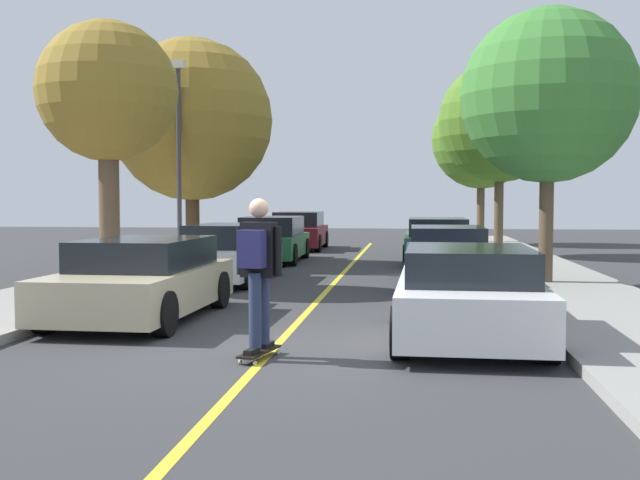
# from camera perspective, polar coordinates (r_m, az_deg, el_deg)

# --- Properties ---
(ground) EXTENTS (80.00, 80.00, 0.00)m
(ground) POSITION_cam_1_polar(r_m,az_deg,el_deg) (9.46, -3.90, -8.55)
(ground) COLOR #353538
(center_line) EXTENTS (0.12, 39.20, 0.01)m
(center_line) POSITION_cam_1_polar(r_m,az_deg,el_deg) (13.35, -0.67, -5.11)
(center_line) COLOR gold
(center_line) RESTS_ON ground
(parked_car_left_nearest) EXTENTS (2.04, 4.26, 1.28)m
(parked_car_left_nearest) POSITION_cam_1_polar(r_m,az_deg,el_deg) (12.40, -13.18, -2.89)
(parked_car_left_nearest) COLOR #BCAD89
(parked_car_left_nearest) RESTS_ON ground
(parked_car_left_near) EXTENTS (1.92, 4.46, 1.32)m
(parked_car_left_near) POSITION_cam_1_polar(r_m,az_deg,el_deg) (17.75, -6.96, -1.02)
(parked_car_left_near) COLOR white
(parked_car_left_near) RESTS_ON ground
(parked_car_left_far) EXTENTS (1.99, 4.33, 1.37)m
(parked_car_left_far) POSITION_cam_1_polar(r_m,az_deg,el_deg) (23.25, -3.64, 0.04)
(parked_car_left_far) COLOR #1E5B33
(parked_car_left_far) RESTS_ON ground
(parked_car_left_farthest) EXTENTS (2.05, 4.28, 1.42)m
(parked_car_left_farthest) POSITION_cam_1_polar(r_m,az_deg,el_deg) (28.74, -1.61, 0.68)
(parked_car_left_farthest) COLOR maroon
(parked_car_left_farthest) RESTS_ON ground
(parked_car_right_nearest) EXTENTS (2.02, 4.25, 1.26)m
(parked_car_right_nearest) POSITION_cam_1_polar(r_m,az_deg,el_deg) (10.49, 11.04, -4.01)
(parked_car_right_nearest) COLOR white
(parked_car_right_nearest) RESTS_ON ground
(parked_car_right_near) EXTENTS (1.85, 4.15, 1.31)m
(parked_car_right_near) POSITION_cam_1_polar(r_m,az_deg,el_deg) (16.76, 9.49, -1.27)
(parked_car_right_near) COLOR navy
(parked_car_right_near) RESTS_ON ground
(parked_car_right_far) EXTENTS (2.01, 4.70, 1.34)m
(parked_car_right_far) POSITION_cam_1_polar(r_m,az_deg,el_deg) (22.87, 8.80, -0.06)
(parked_car_right_far) COLOR #1E5B33
(parked_car_right_far) RESTS_ON ground
(street_tree_left_nearest) EXTENTS (2.93, 2.93, 5.49)m
(street_tree_left_nearest) POSITION_cam_1_polar(r_m,az_deg,el_deg) (16.75, -15.65, 10.52)
(street_tree_left_nearest) COLOR brown
(street_tree_left_nearest) RESTS_ON sidewalk_left
(street_tree_left_near) EXTENTS (4.67, 4.67, 6.39)m
(street_tree_left_near) POSITION_cam_1_polar(r_m,az_deg,el_deg) (22.50, -9.60, 8.86)
(street_tree_left_near) COLOR #4C3823
(street_tree_left_near) RESTS_ON sidewalk_left
(street_tree_right_nearest) EXTENTS (3.69, 3.69, 5.79)m
(street_tree_right_nearest) POSITION_cam_1_polar(r_m,az_deg,el_deg) (17.04, 16.74, 10.27)
(street_tree_right_nearest) COLOR brown
(street_tree_right_nearest) RESTS_ON sidewalk_right
(street_tree_right_near) EXTENTS (4.00, 4.00, 6.31)m
(street_tree_right_near) POSITION_cam_1_polar(r_m,az_deg,el_deg) (25.87, 13.34, 8.63)
(street_tree_right_near) COLOR brown
(street_tree_right_near) RESTS_ON sidewalk_right
(street_tree_right_far) EXTENTS (4.10, 4.10, 6.29)m
(street_tree_right_far) POSITION_cam_1_polar(r_m,az_deg,el_deg) (32.46, 12.01, 7.38)
(street_tree_right_far) COLOR brown
(street_tree_right_far) RESTS_ON sidewalk_right
(fire_hydrant) EXTENTS (0.20, 0.20, 0.70)m
(fire_hydrant) POSITION_cam_1_polar(r_m,az_deg,el_deg) (17.39, -12.43, -1.67)
(fire_hydrant) COLOR #B2140F
(fire_hydrant) RESTS_ON sidewalk_left
(streetlamp) EXTENTS (0.36, 0.24, 5.32)m
(streetlamp) POSITION_cam_1_polar(r_m,az_deg,el_deg) (20.10, -10.55, 6.73)
(streetlamp) COLOR #38383D
(streetlamp) RESTS_ON sidewalk_left
(skateboard) EXTENTS (0.40, 0.87, 0.10)m
(skateboard) POSITION_cam_1_polar(r_m,az_deg,el_deg) (9.18, -4.57, -8.36)
(skateboard) COLOR black
(skateboard) RESTS_ON ground
(skateboarder) EXTENTS (0.59, 0.70, 1.81)m
(skateboarder) POSITION_cam_1_polar(r_m,az_deg,el_deg) (9.00, -4.68, -1.84)
(skateboarder) COLOR black
(skateboarder) RESTS_ON skateboard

